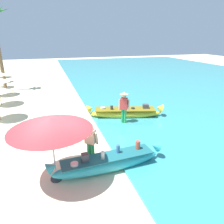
# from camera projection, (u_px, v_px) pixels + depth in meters

# --- Properties ---
(ground_plane) EXTENTS (80.00, 80.00, 0.00)m
(ground_plane) POSITION_uv_depth(u_px,v_px,m) (63.00, 168.00, 7.27)
(ground_plane) COLOR beige
(sea) EXTENTS (24.00, 56.00, 0.10)m
(sea) POSITION_uv_depth(u_px,v_px,m) (216.00, 88.00, 18.36)
(sea) COLOR teal
(sea) RESTS_ON ground
(boat_cyan_foreground) EXTENTS (4.08, 0.89, 0.86)m
(boat_cyan_foreground) POSITION_uv_depth(u_px,v_px,m) (108.00, 163.00, 7.05)
(boat_cyan_foreground) COLOR #33B2BC
(boat_cyan_foreground) RESTS_ON ground
(boat_yellow_midground) EXTENTS (4.29, 1.89, 0.86)m
(boat_yellow_midground) POSITION_uv_depth(u_px,v_px,m) (125.00, 113.00, 11.70)
(boat_yellow_midground) COLOR yellow
(boat_yellow_midground) RESTS_ON ground
(person_vendor_hatted) EXTENTS (0.58, 0.46, 1.77)m
(person_vendor_hatted) POSITION_uv_depth(u_px,v_px,m) (124.00, 106.00, 10.59)
(person_vendor_hatted) COLOR green
(person_vendor_hatted) RESTS_ON ground
(person_tourist_customer) EXTENTS (0.55, 0.49, 1.60)m
(person_tourist_customer) POSITION_uv_depth(u_px,v_px,m) (90.00, 141.00, 7.23)
(person_tourist_customer) COLOR green
(person_tourist_customer) RESTS_ON ground
(patio_umbrella_large) EXTENTS (2.48, 2.48, 2.14)m
(patio_umbrella_large) POSITION_uv_depth(u_px,v_px,m) (50.00, 124.00, 6.04)
(patio_umbrella_large) COLOR #B7B7BC
(patio_umbrella_large) RESTS_ON ground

